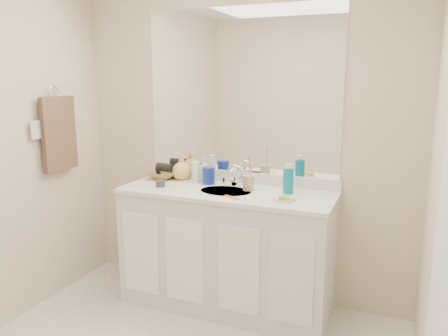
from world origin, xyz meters
TOP-DOWN VIEW (x-y plane):
  - wall_back at (0.00, 1.30)m, footprint 2.60×0.02m
  - wall_right at (1.30, 0.00)m, footprint 0.02×2.60m
  - vanity_cabinet at (0.00, 1.02)m, footprint 1.50×0.55m
  - countertop at (0.00, 1.02)m, footprint 1.52×0.57m
  - backsplash at (0.00, 1.29)m, footprint 1.52×0.03m
  - sink_basin at (0.00, 1.00)m, footprint 0.37×0.37m
  - faucet at (0.00, 1.18)m, footprint 0.02×0.02m
  - mirror at (0.00, 1.29)m, footprint 1.48×0.01m
  - blue_mug at (-0.19, 1.14)m, footprint 0.11×0.11m
  - tan_cup at (0.14, 1.09)m, footprint 0.10×0.10m
  - toothbrush at (0.15, 1.09)m, footprint 0.02×0.04m
  - mouthwash_bottle at (0.42, 1.11)m, footprint 0.09×0.09m
  - soap_dish at (0.45, 0.91)m, footprint 0.13×0.12m
  - green_soap at (0.45, 0.91)m, footprint 0.08×0.07m
  - orange_comb at (0.10, 0.86)m, footprint 0.12×0.07m
  - dark_jar at (-0.49, 0.93)m, footprint 0.09×0.09m
  - extra_white_bottle at (-0.30, 1.13)m, footprint 0.07×0.07m
  - soap_bottle_white at (-0.26, 1.21)m, footprint 0.08×0.08m
  - soap_bottle_cream at (-0.32, 1.22)m, footprint 0.08×0.08m
  - soap_bottle_yellow at (-0.45, 1.20)m, footprint 0.16×0.16m
  - wicker_basket at (-0.61, 1.17)m, footprint 0.26×0.26m
  - hair_dryer at (-0.59, 1.17)m, footprint 0.14×0.09m
  - towel_ring at (-1.27, 0.77)m, footprint 0.01×0.11m
  - hand_towel at (-1.25, 0.77)m, footprint 0.04×0.32m
  - switch_plate at (-1.27, 0.57)m, footprint 0.01×0.08m
  - door at (1.29, -0.30)m, footprint 0.02×0.82m

SIDE VIEW (x-z plane):
  - vanity_cabinet at x=0.00m, z-range 0.00..0.85m
  - countertop at x=0.00m, z-range 0.85..0.88m
  - sink_basin at x=0.00m, z-range 0.86..0.88m
  - orange_comb at x=0.10m, z-range 0.88..0.89m
  - soap_dish at x=0.45m, z-range 0.88..0.89m
  - dark_jar at x=-0.49m, z-range 0.88..0.93m
  - green_soap at x=0.45m, z-range 0.89..0.92m
  - wicker_basket at x=-0.61m, z-range 0.88..0.94m
  - backsplash at x=0.00m, z-range 0.88..0.96m
  - tan_cup at x=0.14m, z-range 0.88..0.99m
  - faucet at x=0.00m, z-range 0.88..0.99m
  - blue_mug at x=-0.19m, z-range 0.88..1.01m
  - soap_bottle_cream at x=-0.32m, z-range 0.88..1.03m
  - extra_white_bottle at x=-0.30m, z-range 0.88..1.04m
  - mouthwash_bottle at x=0.42m, z-range 0.88..1.05m
  - soap_bottle_white at x=-0.26m, z-range 0.88..1.05m
  - hair_dryer at x=-0.59m, z-range 0.94..1.00m
  - soap_bottle_yellow at x=-0.45m, z-range 0.88..1.07m
  - door at x=1.29m, z-range 0.00..2.00m
  - toothbrush at x=0.15m, z-range 0.93..1.13m
  - wall_back at x=0.00m, z-range 0.00..2.40m
  - wall_right at x=1.30m, z-range 0.00..2.40m
  - hand_towel at x=-1.25m, z-range 0.98..1.52m
  - switch_plate at x=-1.27m, z-range 1.24..1.36m
  - towel_ring at x=-1.27m, z-range 1.49..1.61m
  - mirror at x=0.00m, z-range 0.96..2.16m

